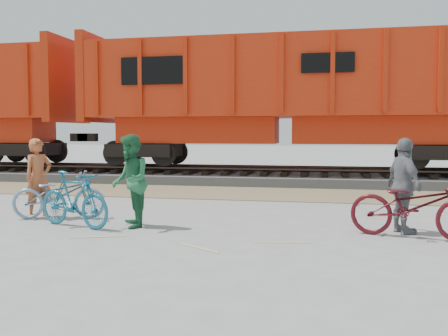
{
  "coord_description": "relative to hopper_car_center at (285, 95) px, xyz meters",
  "views": [
    {
      "loc": [
        2.64,
        -8.25,
        1.7
      ],
      "look_at": [
        0.63,
        1.5,
        1.0
      ],
      "focal_mm": 40.0,
      "sensor_mm": 36.0,
      "label": 1
    }
  ],
  "objects": [
    {
      "name": "bicycle_maroon",
      "position": [
        2.79,
        -8.86,
        -2.47
      ],
      "size": [
        2.14,
        1.28,
        1.06
      ],
      "primitive_type": "imported",
      "rotation": [
        0.0,
        0.0,
        1.27
      ],
      "color": "#4D0F15",
      "rests_on": "ground"
    },
    {
      "name": "ground",
      "position": [
        -1.24,
        -9.0,
        -3.01
      ],
      "size": [
        120.0,
        120.0,
        0.0
      ],
      "primitive_type": "plane",
      "color": "#9E9E99",
      "rests_on": "ground"
    },
    {
      "name": "gravel_strip",
      "position": [
        -1.24,
        -3.5,
        -3.0
      ],
      "size": [
        120.0,
        3.0,
        0.02
      ],
      "primitive_type": "cube",
      "color": "#8E7E58",
      "rests_on": "ground"
    },
    {
      "name": "person_woman",
      "position": [
        2.69,
        -8.46,
        -2.2
      ],
      "size": [
        0.72,
        1.03,
        1.62
      ],
      "primitive_type": "imported",
      "rotation": [
        0.0,
        0.0,
        1.95
      ],
      "color": "slate",
      "rests_on": "ground"
    },
    {
      "name": "person_man",
      "position": [
        -2.05,
        -8.86,
        -2.17
      ],
      "size": [
        0.92,
        1.01,
        1.68
      ],
      "primitive_type": "imported",
      "rotation": [
        0.0,
        0.0,
        -1.13
      ],
      "color": "#276F42",
      "rests_on": "ground"
    },
    {
      "name": "bicycle_blue",
      "position": [
        -3.78,
        -8.31,
        -2.53
      ],
      "size": [
        1.91,
        1.1,
        0.95
      ],
      "primitive_type": "imported",
      "rotation": [
        0.0,
        0.0,
        1.85
      ],
      "color": "#6F92B5",
      "rests_on": "ground"
    },
    {
      "name": "bicycle_teal",
      "position": [
        -3.05,
        -9.06,
        -2.5
      ],
      "size": [
        1.75,
        1.02,
        1.01
      ],
      "primitive_type": "imported",
      "rotation": [
        0.0,
        0.0,
        1.23
      ],
      "color": "#16637F",
      "rests_on": "ground"
    },
    {
      "name": "hopper_car_center",
      "position": [
        0.0,
        0.0,
        0.0
      ],
      "size": [
        14.0,
        3.13,
        4.65
      ],
      "color": "black",
      "rests_on": "track"
    },
    {
      "name": "track",
      "position": [
        -1.24,
        0.0,
        -2.53
      ],
      "size": [
        120.0,
        2.6,
        0.24
      ],
      "color": "black",
      "rests_on": "ballast_bed"
    },
    {
      "name": "ballast_bed",
      "position": [
        -1.24,
        0.0,
        -2.86
      ],
      "size": [
        120.0,
        4.0,
        0.3
      ],
      "primitive_type": "cube",
      "color": "slate",
      "rests_on": "ground"
    },
    {
      "name": "person_solo",
      "position": [
        -4.28,
        -8.21,
        -2.21
      ],
      "size": [
        0.6,
        0.69,
        1.59
      ],
      "primitive_type": "imported",
      "rotation": [
        0.0,
        0.0,
        1.09
      ],
      "color": "#B55A31",
      "rests_on": "ground"
    }
  ]
}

